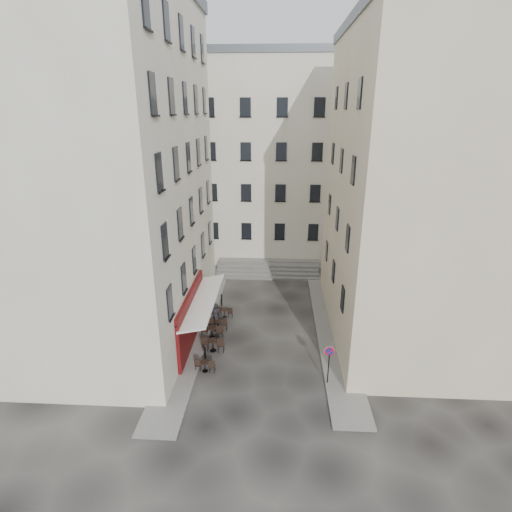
# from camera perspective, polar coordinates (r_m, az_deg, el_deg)

# --- Properties ---
(ground) EXTENTS (90.00, 90.00, 0.00)m
(ground) POSITION_cam_1_polar(r_m,az_deg,el_deg) (24.75, 0.84, -13.70)
(ground) COLOR black
(ground) RESTS_ON ground
(sidewalk_left) EXTENTS (2.00, 22.00, 0.12)m
(sidewalk_left) POSITION_cam_1_polar(r_m,az_deg,el_deg) (28.62, -7.96, -8.74)
(sidewalk_left) COLOR slate
(sidewalk_left) RESTS_ON ground
(sidewalk_right) EXTENTS (2.00, 18.00, 0.12)m
(sidewalk_right) POSITION_cam_1_polar(r_m,az_deg,el_deg) (27.50, 10.67, -10.19)
(sidewalk_right) COLOR slate
(sidewalk_right) RESTS_ON ground
(building_left) EXTENTS (12.20, 16.20, 20.60)m
(building_left) POSITION_cam_1_polar(r_m,az_deg,el_deg) (26.35, -22.66, 11.05)
(building_left) COLOR beige
(building_left) RESTS_ON ground
(building_right) EXTENTS (12.20, 14.20, 18.60)m
(building_right) POSITION_cam_1_polar(r_m,az_deg,el_deg) (26.31, 25.08, 8.47)
(building_right) COLOR #BFB28E
(building_right) RESTS_ON ground
(building_back) EXTENTS (18.20, 10.20, 18.60)m
(building_back) POSITION_cam_1_polar(r_m,az_deg,el_deg) (39.84, 0.62, 13.68)
(building_back) COLOR beige
(building_back) RESTS_ON ground
(cafe_storefront) EXTENTS (1.74, 7.30, 3.50)m
(cafe_storefront) POSITION_cam_1_polar(r_m,az_deg,el_deg) (25.14, -9.02, -8.40)
(cafe_storefront) COLOR #4B0B0A
(cafe_storefront) RESTS_ON ground
(stone_steps) EXTENTS (9.00, 3.15, 0.80)m
(stone_steps) POSITION_cam_1_polar(r_m,az_deg,el_deg) (35.73, 1.69, -1.87)
(stone_steps) COLOR #575552
(stone_steps) RESTS_ON ground
(bollard_near) EXTENTS (0.12, 0.12, 0.98)m
(bollard_near) POSITION_cam_1_polar(r_m,az_deg,el_deg) (23.96, -7.28, -13.64)
(bollard_near) COLOR black
(bollard_near) RESTS_ON ground
(bollard_mid) EXTENTS (0.12, 0.12, 0.98)m
(bollard_mid) POSITION_cam_1_polar(r_m,az_deg,el_deg) (26.89, -5.96, -9.52)
(bollard_mid) COLOR black
(bollard_mid) RESTS_ON ground
(bollard_far) EXTENTS (0.12, 0.12, 0.98)m
(bollard_far) POSITION_cam_1_polar(r_m,az_deg,el_deg) (29.95, -4.93, -6.22)
(bollard_far) COLOR black
(bollard_far) RESTS_ON ground
(no_parking_sign) EXTENTS (0.53, 0.10, 2.32)m
(no_parking_sign) POSITION_cam_1_polar(r_m,az_deg,el_deg) (21.75, 10.41, -14.16)
(no_parking_sign) COLOR black
(no_parking_sign) RESTS_ON ground
(bistro_table_a) EXTENTS (1.14, 0.54, 0.81)m
(bistro_table_a) POSITION_cam_1_polar(r_m,az_deg,el_deg) (23.22, -7.28, -15.21)
(bistro_table_a) COLOR black
(bistro_table_a) RESTS_ON ground
(bistro_table_b) EXTENTS (1.39, 0.65, 0.98)m
(bistro_table_b) POSITION_cam_1_polar(r_m,az_deg,el_deg) (24.80, -6.15, -12.38)
(bistro_table_b) COLOR black
(bistro_table_b) RESTS_ON ground
(bistro_table_c) EXTENTS (1.42, 0.67, 1.00)m
(bistro_table_c) POSITION_cam_1_polar(r_m,az_deg,el_deg) (26.06, -6.26, -10.61)
(bistro_table_c) COLOR black
(bistro_table_c) RESTS_ON ground
(bistro_table_d) EXTENTS (1.24, 0.58, 0.87)m
(bistro_table_d) POSITION_cam_1_polar(r_m,az_deg,el_deg) (26.95, -5.44, -9.63)
(bistro_table_d) COLOR black
(bistro_table_d) RESTS_ON ground
(bistro_table_e) EXTENTS (1.13, 0.53, 0.79)m
(bistro_table_e) POSITION_cam_1_polar(r_m,az_deg,el_deg) (28.44, -4.47, -7.99)
(bistro_table_e) COLOR black
(bistro_table_e) RESTS_ON ground
(pedestrian) EXTENTS (0.81, 0.72, 1.87)m
(pedestrian) POSITION_cam_1_polar(r_m,az_deg,el_deg) (26.88, -5.81, -8.53)
(pedestrian) COLOR black
(pedestrian) RESTS_ON ground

